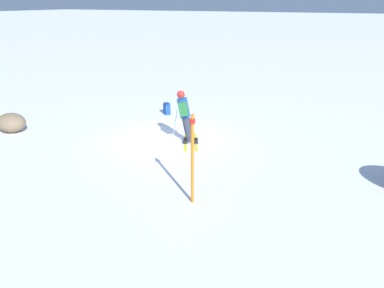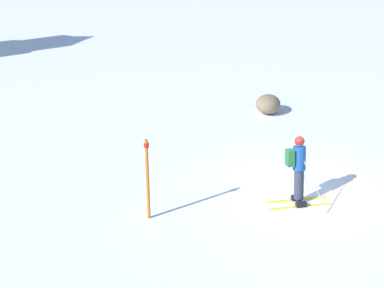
{
  "view_description": "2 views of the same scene",
  "coord_description": "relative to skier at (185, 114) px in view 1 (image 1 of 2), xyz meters",
  "views": [
    {
      "loc": [
        -6.19,
        10.73,
        4.58
      ],
      "look_at": [
        -1.91,
        2.18,
        0.9
      ],
      "focal_mm": 35.0,
      "sensor_mm": 36.0,
      "label": 1
    },
    {
      "loc": [
        -13.49,
        -0.9,
        7.45
      ],
      "look_at": [
        -0.58,
        3.07,
        1.27
      ],
      "focal_mm": 50.0,
      "sensor_mm": 36.0,
      "label": 2
    }
  ],
  "objects": [
    {
      "name": "spare_backpack",
      "position": [
        2.3,
        -2.71,
        -0.79
      ],
      "size": [
        0.37,
        0.36,
        0.5
      ],
      "rotation": [
        0.0,
        0.0,
        5.64
      ],
      "color": "#194293",
      "rests_on": "ground"
    },
    {
      "name": "trail_marker",
      "position": [
        -2.03,
        3.48,
        0.18
      ],
      "size": [
        0.13,
        0.13,
        2.21
      ],
      "color": "orange",
      "rests_on": "ground"
    },
    {
      "name": "skier",
      "position": [
        0.0,
        0.0,
        0.0
      ],
      "size": [
        1.43,
        1.74,
        1.86
      ],
      "rotation": [
        0.0,
        0.0,
        0.48
      ],
      "color": "yellow",
      "rests_on": "ground"
    },
    {
      "name": "exposed_boulder_1",
      "position": [
        6.28,
        1.84,
        -0.68
      ],
      "size": [
        1.09,
        0.93,
        0.71
      ],
      "primitive_type": "ellipsoid",
      "color": "#7A664C",
      "rests_on": "ground"
    },
    {
      "name": "ground_plane",
      "position": [
        0.6,
        -0.11,
        -1.03
      ],
      "size": [
        300.0,
        300.0,
        0.0
      ],
      "primitive_type": "plane",
      "color": "white"
    }
  ]
}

